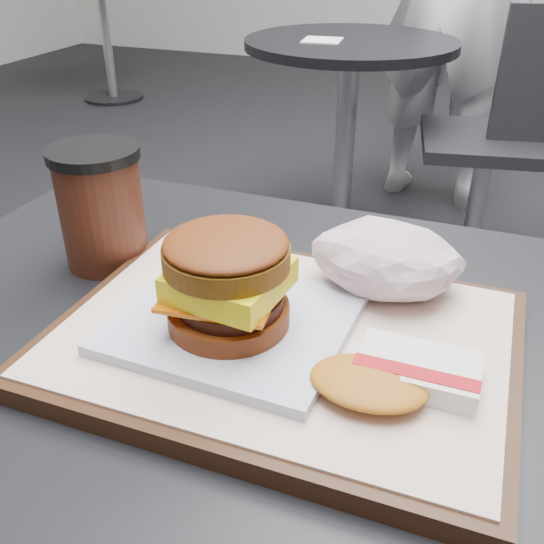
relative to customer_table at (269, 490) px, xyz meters
The scene contains 10 objects.
customer_table is the anchor object (origin of this frame).
serving_tray 0.20m from the customer_table, 12.91° to the right, with size 0.38×0.28×0.02m.
breakfast_sandwich 0.25m from the customer_table, 146.01° to the right, with size 0.20×0.18×0.09m.
hash_brown 0.25m from the customer_table, 18.81° to the right, with size 0.12×0.09×0.02m.
crumpled_wrapper 0.27m from the customer_table, 50.95° to the left, with size 0.14×0.11×0.06m, color silver, non-canonical shape.
coffee_cup 0.34m from the customer_table, 160.15° to the left, with size 0.09×0.09×0.13m.
neighbor_table 1.69m from the customer_table, 101.98° to the left, with size 0.70×0.70×0.75m.
napkin 1.65m from the customer_table, 105.13° to the left, with size 0.12×0.12×0.00m, color white.
neighbor_chair 1.67m from the customer_table, 83.30° to the left, with size 0.63×0.49×0.88m.
bg_table_mid 4.00m from the customer_table, 126.87° to the left, with size 0.66×0.66×0.75m.
Camera 1 is at (0.15, -0.39, 1.09)m, focal length 40.00 mm.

